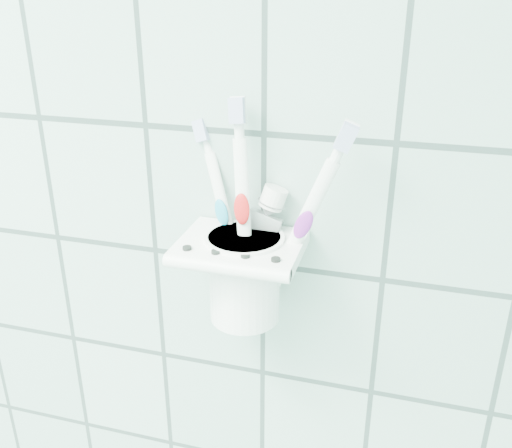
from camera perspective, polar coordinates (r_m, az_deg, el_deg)
holder_bracket at (r=0.57m, az=-1.49°, el=-2.40°), size 0.12×0.10×0.04m
cup at (r=0.59m, az=-1.15°, el=-5.01°), size 0.08×0.08×0.09m
toothbrush_pink at (r=0.56m, az=-1.00°, el=0.56°), size 0.07×0.05×0.20m
toothbrush_blue at (r=0.55m, az=-0.86°, el=0.76°), size 0.03×0.05×0.22m
toothbrush_orange at (r=0.56m, az=0.59°, el=1.16°), size 0.08×0.02×0.22m
toothpaste_tube at (r=0.58m, az=-2.21°, el=-1.24°), size 0.06×0.03×0.15m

